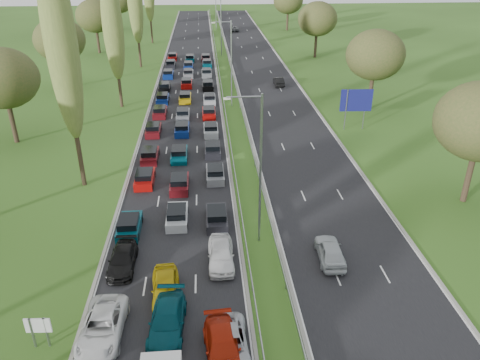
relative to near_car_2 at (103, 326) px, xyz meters
name	(u,v)px	position (x,y,z in m)	size (l,w,h in m)	color
ground	(231,102)	(10.47, 46.42, -0.75)	(260.00, 260.00, 0.00)	#2C4B17
near_carriageway	(186,98)	(3.72, 48.92, -0.75)	(10.50, 215.00, 0.04)	black
far_carriageway	(273,96)	(17.22, 48.92, -0.75)	(10.50, 215.00, 0.04)	black
central_reservation	(230,94)	(10.47, 48.92, -0.20)	(2.36, 215.00, 0.32)	gray
lamp_columns	(231,65)	(10.47, 44.42, 5.25)	(0.18, 140.18, 12.00)	gray
poplar_row	(96,31)	(-5.53, 34.59, 11.63)	(2.80, 127.80, 22.44)	#2D2116
woodland_right	(399,69)	(29.97, 33.09, 6.93)	(8.00, 153.00, 11.10)	#2D2116
traffic_queue_fill	(185,105)	(3.70, 43.97, -0.31)	(9.03, 68.98, 0.80)	#053F4C
near_car_2	(103,326)	(0.00, 0.00, 0.00)	(2.44, 5.29, 1.47)	silver
near_car_3	(123,259)	(0.19, 6.74, -0.07)	(1.86, 4.58, 1.33)	black
near_car_7	(167,320)	(3.82, 0.19, 0.01)	(2.10, 5.16, 1.50)	#043B46
near_car_8	(166,288)	(3.53, 3.20, 0.05)	(1.85, 4.59, 1.56)	#A88E0B
near_car_10	(229,343)	(7.46, -1.84, -0.08)	(2.17, 4.70, 1.31)	#B1B4BB
near_car_11	(223,348)	(7.06, -2.17, -0.02)	(1.99, 4.89, 1.42)	#A21D09
near_car_12	(221,254)	(7.33, 6.67, 0.07)	(1.90, 4.71, 1.61)	silver
far_car_0	(330,251)	(15.43, 6.44, 0.03)	(1.80, 4.48, 1.53)	#B1B7BB
far_car_1	(279,81)	(18.99, 55.00, -0.04)	(1.46, 4.19, 1.38)	black
far_car_2	(235,29)	(15.41, 111.18, -0.08)	(2.16, 4.68, 1.30)	slate
info_sign	(39,328)	(-3.43, -0.54, 0.62)	(1.50, 0.19, 2.10)	gray
direction_sign	(356,102)	(25.37, 33.58, 2.81)	(4.00, 0.28, 5.20)	gray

